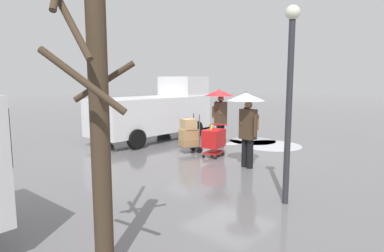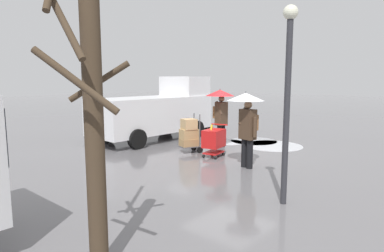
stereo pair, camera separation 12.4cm
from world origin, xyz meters
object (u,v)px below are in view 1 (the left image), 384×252
(shopping_cart_vendor, at_px, (214,139))
(street_lamp, at_px, (290,85))
(cargo_van_parked_right, at_px, (156,111))
(pedestrian_pink_side, at_px, (247,112))
(bare_tree_near, at_px, (98,126))
(pedestrian_black_side, at_px, (220,105))
(hand_dolly_boxes, at_px, (189,134))

(shopping_cart_vendor, xyz_separation_m, street_lamp, (-3.56, 2.35, 1.80))
(cargo_van_parked_right, relative_size, pedestrian_pink_side, 2.50)
(cargo_van_parked_right, xyz_separation_m, bare_tree_near, (-6.59, 7.25, 0.74))
(shopping_cart_vendor, relative_size, pedestrian_black_side, 0.49)
(shopping_cart_vendor, distance_m, pedestrian_black_side, 1.83)
(pedestrian_black_side, xyz_separation_m, bare_tree_near, (-3.57, 7.53, 0.35))
(pedestrian_pink_side, distance_m, bare_tree_near, 5.91)
(shopping_cart_vendor, height_order, pedestrian_pink_side, pedestrian_pink_side)
(pedestrian_black_side, height_order, bare_tree_near, bare_tree_near)
(pedestrian_pink_side, xyz_separation_m, street_lamp, (-2.08, 1.91, 0.80))
(shopping_cart_vendor, bearing_deg, cargo_van_parked_right, -15.73)
(hand_dolly_boxes, bearing_deg, pedestrian_black_side, -101.17)
(cargo_van_parked_right, distance_m, pedestrian_black_side, 3.05)
(shopping_cart_vendor, distance_m, bare_tree_near, 6.94)
(cargo_van_parked_right, bearing_deg, street_lamp, 154.99)
(pedestrian_pink_side, distance_m, pedestrian_black_side, 2.85)
(hand_dolly_boxes, distance_m, pedestrian_pink_side, 2.69)
(hand_dolly_boxes, bearing_deg, pedestrian_pink_side, 171.08)
(cargo_van_parked_right, bearing_deg, pedestrian_pink_side, 164.00)
(cargo_van_parked_right, distance_m, hand_dolly_boxes, 3.01)
(street_lamp, bearing_deg, shopping_cart_vendor, -33.49)
(hand_dolly_boxes, height_order, bare_tree_near, bare_tree_near)
(hand_dolly_boxes, xyz_separation_m, bare_tree_near, (-3.85, 6.14, 1.28))
(shopping_cart_vendor, height_order, bare_tree_near, bare_tree_near)
(hand_dolly_boxes, xyz_separation_m, pedestrian_pink_side, (-2.49, 0.39, 0.93))
(shopping_cart_vendor, height_order, hand_dolly_boxes, hand_dolly_boxes)
(hand_dolly_boxes, bearing_deg, street_lamp, 153.27)
(street_lamp, bearing_deg, pedestrian_black_side, -40.69)
(cargo_van_parked_right, bearing_deg, bare_tree_near, 132.28)
(bare_tree_near, xyz_separation_m, street_lamp, (-0.72, -3.84, 0.45))
(shopping_cart_vendor, distance_m, street_lamp, 4.63)
(pedestrian_black_side, distance_m, street_lamp, 5.72)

